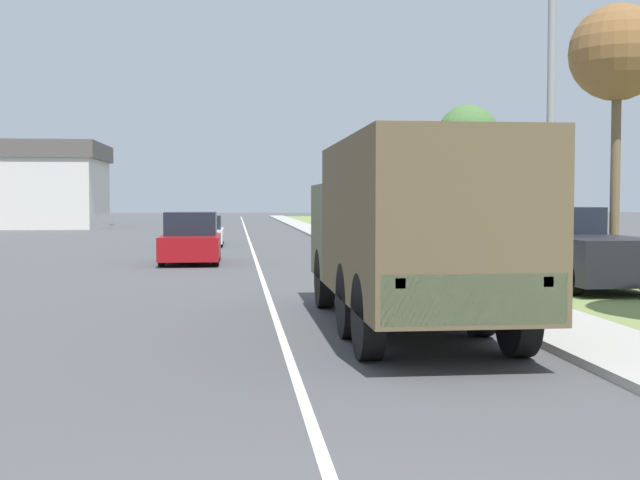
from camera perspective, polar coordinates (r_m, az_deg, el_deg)
name	(u,v)px	position (r m, az deg, el deg)	size (l,w,h in m)	color
ground_plane	(249,239)	(43.42, -5.10, 0.07)	(180.00, 180.00, 0.00)	#4C4C4F
lane_centre_stripe	(249,239)	(43.42, -5.10, 0.07)	(0.12, 120.00, 0.00)	silver
sidewalk_right	(331,238)	(43.72, 0.81, 0.18)	(1.80, 120.00, 0.12)	#ADAAA3
grass_strip_right	(410,238)	(44.46, 6.45, 0.14)	(7.00, 120.00, 0.02)	olive
military_truck	(408,227)	(12.89, 6.25, 0.90)	(2.33, 7.75, 2.99)	#545B3D
car_nearest_ahead	(191,240)	(27.01, -9.16, -0.03)	(1.90, 4.02, 1.70)	maroon
car_second_ahead	(205,232)	(37.50, -8.21, 0.58)	(1.72, 4.69, 1.39)	silver
pickup_truck	(573,249)	(20.54, 17.57, -0.63)	(2.02, 5.26, 1.90)	black
lamp_post	(540,64)	(14.65, 15.39, 11.95)	(1.69, 0.24, 7.29)	gray
tree_mid_right	(617,55)	(22.58, 20.39, 12.23)	(2.48, 2.48, 7.13)	brown
tree_far_right	(468,138)	(34.31, 10.46, 7.14)	(2.59, 2.59, 6.06)	brown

